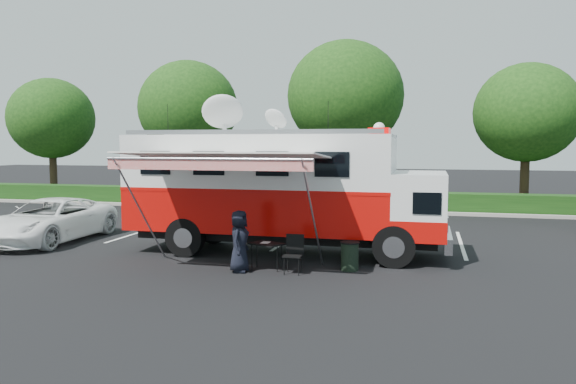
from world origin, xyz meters
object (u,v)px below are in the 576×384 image
white_suv (50,241)px  folding_table (267,245)px  command_truck (281,189)px  trash_bin (350,256)px

white_suv → folding_table: 8.99m
white_suv → folding_table: white_suv is taller
white_suv → command_truck: bearing=-1.1°
command_truck → folding_table: bearing=-85.5°
white_suv → trash_bin: (10.87, -1.91, 0.40)m
folding_table → command_truck: bearing=94.5°
folding_table → trash_bin: size_ratio=1.33×
command_truck → trash_bin: (2.41, -1.83, -1.64)m
command_truck → white_suv: command_truck is taller
command_truck → trash_bin: bearing=-37.3°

